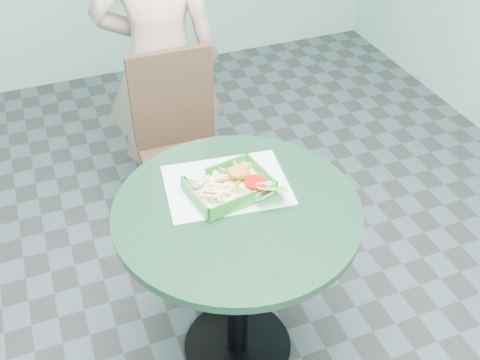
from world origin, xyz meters
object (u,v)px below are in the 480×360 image
object	(u,v)px
cafe_table	(237,248)
food_basket	(229,193)
dining_chair	(181,141)
sauce_ramekin	(198,178)
crab_sandwich	(241,180)
diner_person	(160,57)

from	to	relation	value
cafe_table	food_basket	distance (m)	0.20
dining_chair	sauce_ramekin	bearing A→B (deg)	-98.14
dining_chair	sauce_ramekin	world-z (taller)	dining_chair
food_basket	sauce_ramekin	distance (m)	0.12
dining_chair	crab_sandwich	world-z (taller)	dining_chair
diner_person	crab_sandwich	world-z (taller)	diner_person
crab_sandwich	dining_chair	bearing A→B (deg)	92.63
dining_chair	cafe_table	bearing A→B (deg)	-89.91
dining_chair	food_basket	xyz separation A→B (m)	(-0.02, -0.68, 0.24)
diner_person	dining_chair	bearing A→B (deg)	101.22
food_basket	diner_person	bearing A→B (deg)	88.65
diner_person	crab_sandwich	xyz separation A→B (m)	(0.03, -0.95, -0.01)
crab_sandwich	sauce_ramekin	size ratio (longest dim) A/B	1.80
cafe_table	sauce_ramekin	size ratio (longest dim) A/B	12.47
cafe_table	dining_chair	bearing A→B (deg)	88.64
cafe_table	crab_sandwich	size ratio (longest dim) A/B	6.93
crab_sandwich	sauce_ramekin	distance (m)	0.14
diner_person	sauce_ramekin	size ratio (longest dim) A/B	24.90
dining_chair	diner_person	size ratio (longest dim) A/B	0.57
dining_chair	food_basket	bearing A→B (deg)	-90.01
cafe_table	dining_chair	world-z (taller)	dining_chair
crab_sandwich	sauce_ramekin	world-z (taller)	crab_sandwich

